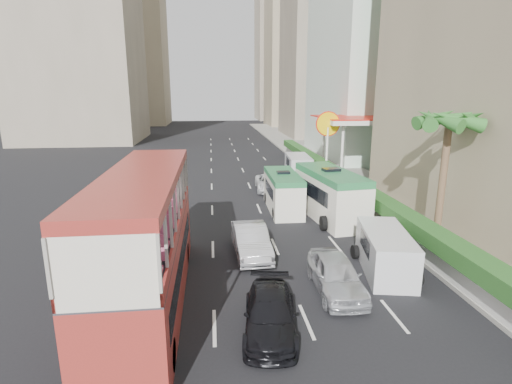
{
  "coord_description": "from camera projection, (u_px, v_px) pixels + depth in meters",
  "views": [
    {
      "loc": [
        -3.54,
        -14.12,
        7.77
      ],
      "look_at": [
        -1.5,
        4.0,
        3.2
      ],
      "focal_mm": 28.0,
      "sensor_mm": 36.0,
      "label": 1
    }
  ],
  "objects": [
    {
      "name": "sidewalk",
      "position": [
        335.0,
        169.0,
        40.94
      ],
      "size": [
        6.0,
        120.0,
        0.18
      ],
      "primitive_type": "cube",
      "color": "#99968C",
      "rests_on": "ground"
    },
    {
      "name": "car_silver_lane_a",
      "position": [
        251.0,
        255.0,
        19.64
      ],
      "size": [
        1.76,
        4.55,
        1.48
      ],
      "primitive_type": "imported",
      "rotation": [
        0.0,
        0.0,
        0.04
      ],
      "color": "silver",
      "rests_on": "ground"
    },
    {
      "name": "car_silver_lane_b",
      "position": [
        335.0,
        291.0,
        16.03
      ],
      "size": [
        1.83,
        4.33,
        1.46
      ],
      "primitive_type": "imported",
      "rotation": [
        0.0,
        0.0,
        -0.03
      ],
      "color": "silver",
      "rests_on": "ground"
    },
    {
      "name": "van_asset",
      "position": [
        269.0,
        190.0,
        32.48
      ],
      "size": [
        2.25,
        4.52,
        1.23
      ],
      "primitive_type": "imported",
      "rotation": [
        0.0,
        0.0,
        -0.05
      ],
      "color": "silver",
      "rests_on": "ground"
    },
    {
      "name": "tower_far_b",
      "position": [
        281.0,
        48.0,
        113.11
      ],
      "size": [
        14.0,
        14.0,
        40.0
      ],
      "primitive_type": "cube",
      "color": "gray",
      "rests_on": "ground"
    },
    {
      "name": "shell_station",
      "position": [
        352.0,
        146.0,
        38.47
      ],
      "size": [
        6.5,
        8.0,
        5.5
      ],
      "primitive_type": "cube",
      "color": "silver",
      "rests_on": "ground"
    },
    {
      "name": "car_black",
      "position": [
        270.0,
        330.0,
        13.41
      ],
      "size": [
        2.26,
        4.39,
        1.22
      ],
      "primitive_type": "imported",
      "rotation": [
        0.0,
        0.0,
        -0.14
      ],
      "color": "black",
      "rests_on": "ground"
    },
    {
      "name": "panel_van_far",
      "position": [
        298.0,
        166.0,
        37.66
      ],
      "size": [
        2.3,
        5.07,
        1.98
      ],
      "primitive_type": "cube",
      "rotation": [
        0.0,
        0.0,
        -0.07
      ],
      "color": "silver",
      "rests_on": "ground"
    },
    {
      "name": "palm_tree",
      "position": [
        442.0,
        183.0,
        19.77
      ],
      "size": [
        0.36,
        0.36,
        6.4
      ],
      "primitive_type": "cylinder",
      "color": "brown",
      "rests_on": "sidewalk"
    },
    {
      "name": "ground_plane",
      "position": [
        305.0,
        293.0,
        15.89
      ],
      "size": [
        200.0,
        200.0,
        0.0
      ],
      "primitive_type": "plane",
      "color": "black",
      "rests_on": "ground"
    },
    {
      "name": "tower_left_b",
      "position": [
        130.0,
        26.0,
        94.67
      ],
      "size": [
        16.0,
        16.0,
        46.0
      ],
      "primitive_type": "cube",
      "color": "tan",
      "rests_on": "ground"
    },
    {
      "name": "hedge",
      "position": [
        344.0,
        179.0,
        29.68
      ],
      "size": [
        1.1,
        44.0,
        0.7
      ],
      "primitive_type": "cube",
      "color": "#2D6626",
      "rests_on": "kerb_wall"
    },
    {
      "name": "panel_van_near",
      "position": [
        385.0,
        252.0,
        17.68
      ],
      "size": [
        2.66,
        4.81,
        1.82
      ],
      "primitive_type": "cube",
      "rotation": [
        0.0,
        0.0,
        -0.19
      ],
      "color": "silver",
      "rests_on": "ground"
    },
    {
      "name": "minibus_near",
      "position": [
        283.0,
        192.0,
        26.82
      ],
      "size": [
        1.95,
        5.71,
        2.52
      ],
      "primitive_type": "cube",
      "rotation": [
        0.0,
        0.0,
        -0.01
      ],
      "color": "silver",
      "rests_on": "ground"
    },
    {
      "name": "minibus_far",
      "position": [
        330.0,
        195.0,
        25.04
      ],
      "size": [
        3.1,
        7.08,
        3.04
      ],
      "primitive_type": "cube",
      "rotation": [
        0.0,
        0.0,
        0.12
      ],
      "color": "silver",
      "rests_on": "ground"
    },
    {
      "name": "tower_far_a",
      "position": [
        298.0,
        28.0,
        91.42
      ],
      "size": [
        14.0,
        14.0,
        44.0
      ],
      "primitive_type": "cube",
      "color": "tan",
      "rests_on": "ground"
    },
    {
      "name": "double_decker_bus",
      "position": [
        146.0,
        239.0,
        14.62
      ],
      "size": [
        2.5,
        11.0,
        5.06
      ],
      "primitive_type": "cube",
      "color": "maroon",
      "rests_on": "ground"
    },
    {
      "name": "kerb_wall",
      "position": [
        343.0,
        190.0,
        29.89
      ],
      "size": [
        0.3,
        44.0,
        1.0
      ],
      "primitive_type": "cube",
      "color": "silver",
      "rests_on": "sidewalk"
    }
  ]
}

